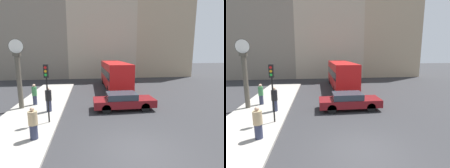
% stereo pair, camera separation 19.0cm
% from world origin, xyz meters
% --- Properties ---
extents(ground_plane, '(120.00, 120.00, 0.00)m').
position_xyz_m(ground_plane, '(0.00, 0.00, 0.00)').
color(ground_plane, '#2D2D30').
extents(sidewalk_corner, '(3.92, 18.70, 0.15)m').
position_xyz_m(sidewalk_corner, '(-5.97, 7.35, 0.08)').
color(sidewalk_corner, '#A39E93').
rests_on(sidewalk_corner, ground_plane).
extents(building_row, '(32.91, 5.00, 19.96)m').
position_xyz_m(building_row, '(0.12, 24.63, 9.59)').
color(building_row, gray).
rests_on(building_row, ground_plane).
extents(sedan_car, '(4.63, 1.85, 1.30)m').
position_xyz_m(sedan_car, '(0.50, 5.80, 0.68)').
color(sedan_car, maroon).
rests_on(sedan_car, ground_plane).
extents(bus_distant, '(2.45, 9.84, 3.16)m').
position_xyz_m(bus_distant, '(1.10, 14.06, 1.79)').
color(bus_distant, red).
rests_on(bus_distant, ground_plane).
extents(traffic_light_near, '(0.26, 0.24, 3.49)m').
position_xyz_m(traffic_light_near, '(-4.53, 3.59, 2.66)').
color(traffic_light_near, black).
rests_on(traffic_light_near, sidewalk_corner).
extents(street_clock, '(1.06, 0.44, 5.12)m').
position_xyz_m(street_clock, '(-7.18, 6.74, 2.68)').
color(street_clock, '#4C473D').
rests_on(street_clock, sidewalk_corner).
extents(pedestrian_green_hoodie, '(0.37, 0.37, 1.69)m').
position_xyz_m(pedestrian_green_hoodie, '(-6.41, 7.51, 0.99)').
color(pedestrian_green_hoodie, '#2D334C').
rests_on(pedestrian_green_hoodie, sidewalk_corner).
extents(pedestrian_tan_coat, '(0.43, 0.43, 1.61)m').
position_xyz_m(pedestrian_tan_coat, '(-4.81, 1.53, 0.94)').
color(pedestrian_tan_coat, '#2D334C').
rests_on(pedestrian_tan_coat, sidewalk_corner).
extents(pedestrian_black_jacket, '(0.42, 0.42, 1.75)m').
position_xyz_m(pedestrian_black_jacket, '(-4.94, 5.65, 1.01)').
color(pedestrian_black_jacket, '#2D334C').
rests_on(pedestrian_black_jacket, sidewalk_corner).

